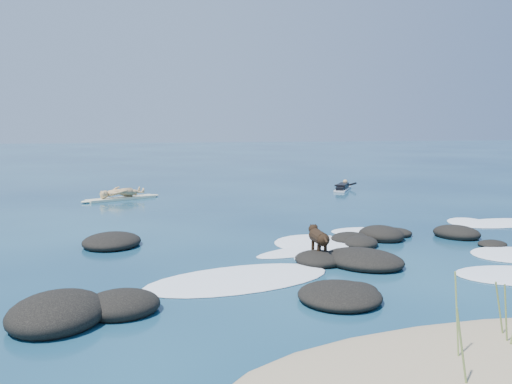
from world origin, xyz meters
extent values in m
plane|color=#0A2642|center=(0.00, 0.00, 0.00)|extent=(160.00, 160.00, 0.00)
cylinder|color=olive|center=(-0.38, -7.08, 0.56)|extent=(0.22, 0.06, 0.86)
cylinder|color=olive|center=(-1.35, -7.62, 0.71)|extent=(0.04, 0.19, 1.17)
cylinder|color=olive|center=(-1.70, -8.32, 0.61)|extent=(0.14, 0.13, 0.97)
cylinder|color=olive|center=(-0.50, -7.37, 0.58)|extent=(0.14, 0.05, 0.92)
ellipsoid|color=black|center=(0.32, 0.16, 0.08)|extent=(1.36, 1.38, 0.32)
ellipsoid|color=black|center=(-5.41, -4.36, 0.12)|extent=(1.69, 1.63, 0.47)
ellipsoid|color=black|center=(3.61, -1.09, 0.05)|extent=(0.85, 0.79, 0.20)
ellipsoid|color=black|center=(0.39, -0.38, 0.08)|extent=(1.18, 1.30, 0.33)
ellipsoid|color=black|center=(-1.18, -4.09, 0.05)|extent=(0.89, 0.96, 0.21)
ellipsoid|color=black|center=(-5.77, 0.93, 0.11)|extent=(1.81, 2.01, 0.43)
ellipsoid|color=black|center=(-1.69, -4.51, 0.09)|extent=(1.69, 1.80, 0.37)
ellipsoid|color=black|center=(-1.20, -1.86, 0.09)|extent=(1.18, 1.27, 0.35)
ellipsoid|color=black|center=(-0.30, -2.19, 0.11)|extent=(2.21, 2.39, 0.43)
ellipsoid|color=black|center=(1.79, 0.71, 0.07)|extent=(1.25, 1.18, 0.28)
ellipsoid|color=black|center=(-6.36, -4.65, 0.15)|extent=(1.94, 2.16, 0.60)
ellipsoid|color=black|center=(1.25, 0.32, 0.12)|extent=(1.40, 1.54, 0.48)
ellipsoid|color=black|center=(3.37, 0.16, 0.11)|extent=(1.49, 1.64, 0.43)
ellipsoid|color=white|center=(3.45, -2.04, 0.01)|extent=(2.04, 1.92, 0.12)
ellipsoid|color=white|center=(-3.17, -2.83, 0.01)|extent=(4.33, 2.97, 0.12)
ellipsoid|color=white|center=(-0.66, -1.34, 0.01)|extent=(1.84, 1.85, 0.12)
ellipsoid|color=white|center=(-0.88, -0.55, 0.01)|extent=(3.54, 2.15, 0.12)
ellipsoid|color=white|center=(4.95, 2.10, 0.01)|extent=(1.78, 2.10, 0.12)
ellipsoid|color=white|center=(1.20, 1.36, 0.01)|extent=(2.04, 1.44, 0.12)
ellipsoid|color=white|center=(5.81, 1.80, 0.01)|extent=(3.22, 1.95, 0.12)
ellipsoid|color=white|center=(-0.70, 0.18, 0.01)|extent=(2.70, 2.80, 0.12)
ellipsoid|color=white|center=(-1.12, -1.48, 0.01)|extent=(1.10, 0.90, 0.12)
cube|color=beige|center=(-5.75, 9.87, 0.05)|extent=(2.79, 1.89, 0.10)
ellipsoid|color=beige|center=(-4.50, 10.56, 0.05)|extent=(0.66, 0.56, 0.10)
ellipsoid|color=beige|center=(-7.01, 9.19, 0.05)|extent=(0.66, 0.56, 0.10)
imported|color=tan|center=(-5.75, 9.87, 1.03)|extent=(0.71, 0.81, 1.86)
cube|color=white|center=(4.21, 11.19, 0.05)|extent=(1.48, 2.12, 0.08)
ellipsoid|color=white|center=(4.73, 12.14, 0.05)|extent=(0.45, 0.54, 0.08)
cube|color=black|center=(4.21, 11.19, 0.20)|extent=(0.99, 1.35, 0.22)
sphere|color=tan|center=(4.58, 11.86, 0.31)|extent=(0.31, 0.31, 0.23)
cylinder|color=black|center=(4.41, 12.12, 0.19)|extent=(0.55, 0.15, 0.24)
cylinder|color=black|center=(4.89, 11.86, 0.19)|extent=(0.40, 0.48, 0.24)
cube|color=black|center=(3.85, 10.55, 0.16)|extent=(0.55, 0.63, 0.14)
cylinder|color=black|center=(-1.12, -1.58, 0.52)|extent=(0.30, 0.62, 0.30)
sphere|color=black|center=(-1.11, -1.30, 0.52)|extent=(0.31, 0.31, 0.31)
sphere|color=black|center=(-1.12, -1.86, 0.52)|extent=(0.28, 0.28, 0.28)
sphere|color=black|center=(-1.11, -1.12, 0.63)|extent=(0.22, 0.22, 0.22)
cone|color=black|center=(-1.11, -0.99, 0.61)|extent=(0.12, 0.14, 0.12)
cone|color=black|center=(-1.17, -1.13, 0.72)|extent=(0.10, 0.07, 0.11)
cone|color=black|center=(-1.06, -1.13, 0.72)|extent=(0.10, 0.07, 0.11)
cylinder|color=black|center=(-1.19, -1.37, 0.20)|extent=(0.07, 0.07, 0.40)
cylinder|color=black|center=(-1.04, -1.37, 0.20)|extent=(0.07, 0.07, 0.40)
cylinder|color=black|center=(-1.20, -1.79, 0.20)|extent=(0.07, 0.07, 0.40)
cylinder|color=black|center=(-1.04, -1.79, 0.20)|extent=(0.07, 0.07, 0.40)
cylinder|color=black|center=(-1.12, -1.99, 0.57)|extent=(0.05, 0.29, 0.17)
camera|label=1|loc=(-5.09, -13.64, 3.07)|focal=40.00mm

